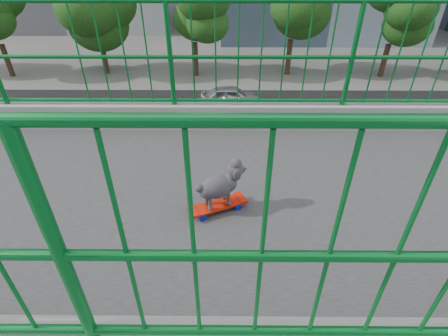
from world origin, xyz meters
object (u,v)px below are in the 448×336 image
poodle (220,184)px  car_6 (49,176)px  car_4 (232,97)px  car_2 (105,141)px  skateboard (217,206)px  car_3 (164,116)px

poodle → car_6: 13.71m
car_4 → poodle: bearing=178.7°
poodle → car_2: bearing=-178.3°
skateboard → car_3: size_ratio=0.11×
poodle → car_2: size_ratio=0.07×
skateboard → car_3: (-15.76, -3.67, -6.35)m
skateboard → car_6: bearing=-165.5°
skateboard → poodle: size_ratio=1.25×
car_2 → car_6: bearing=155.6°
skateboard → poodle: (-0.01, 0.02, 0.21)m
car_2 → car_6: (3.20, -1.45, -0.00)m
skateboard → car_4: size_ratio=0.12×
poodle → car_3: (-15.76, -3.69, -6.56)m
poodle → car_3: 17.46m
skateboard → car_2: skateboard is taller
skateboard → car_6: 13.61m
car_3 → car_4: bearing=-52.2°
car_2 → car_6: size_ratio=1.00×
car_2 → car_3: 4.06m
skateboard → car_2: (-12.56, -6.17, -6.27)m
car_2 → car_3: size_ratio=1.16×
car_4 → car_6: bearing=139.9°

